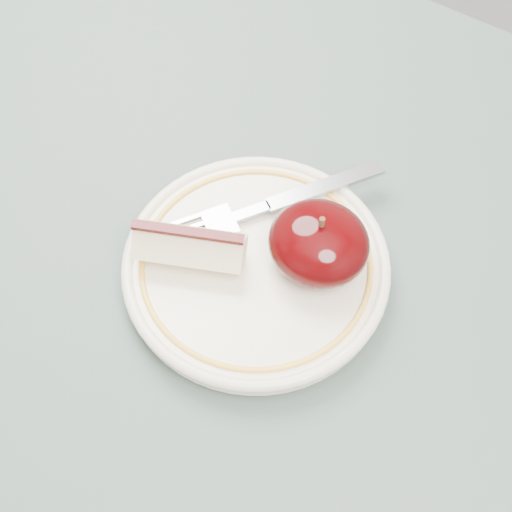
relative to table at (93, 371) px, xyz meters
The scene contains 5 objects.
table is the anchor object (origin of this frame).
plate 0.17m from the table, 49.83° to the left, with size 0.19×0.19×0.02m.
apple_half 0.22m from the table, 46.81° to the left, with size 0.07×0.07×0.05m.
apple_wedge 0.16m from the table, 59.82° to the left, with size 0.08×0.06×0.04m.
fork 0.20m from the table, 64.38° to the left, with size 0.12×0.16×0.00m.
Camera 1 is at (0.23, -0.11, 1.21)m, focal length 50.00 mm.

